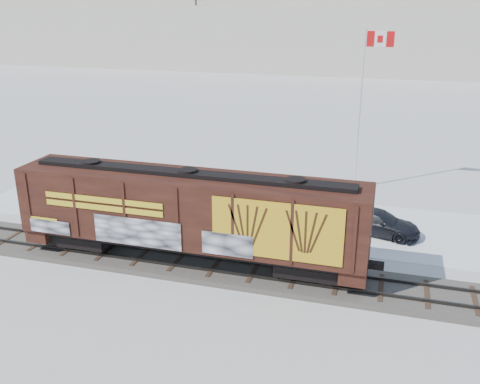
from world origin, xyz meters
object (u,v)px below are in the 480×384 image
(car_silver, at_px, (241,206))
(car_white, at_px, (245,198))
(flagpole, at_px, (360,133))
(car_dark, at_px, (378,222))
(hopper_railcar, at_px, (189,212))

(car_silver, bearing_deg, car_white, -1.56)
(flagpole, relative_size, car_white, 2.13)
(flagpole, distance_m, car_dark, 8.71)
(flagpole, bearing_deg, hopper_railcar, -115.31)
(car_silver, distance_m, car_dark, 8.17)
(hopper_railcar, distance_m, car_silver, 7.26)
(flagpole, relative_size, car_dark, 2.31)
(car_white, bearing_deg, hopper_railcar, -161.54)
(flagpole, xyz_separation_m, car_white, (-6.44, -6.47, -3.17))
(hopper_railcar, xyz_separation_m, car_white, (0.50, 8.20, -2.10))
(flagpole, height_order, car_dark, flagpole)
(flagpole, height_order, car_white, flagpole)
(hopper_railcar, distance_m, car_dark, 11.36)
(flagpole, bearing_deg, car_silver, -129.14)
(hopper_railcar, relative_size, car_silver, 3.70)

